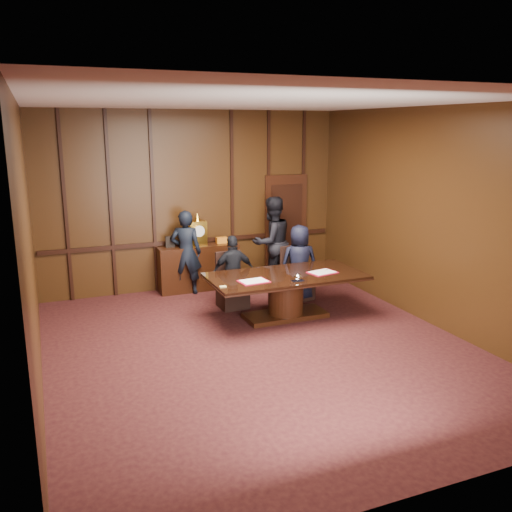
{
  "coord_description": "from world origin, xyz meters",
  "views": [
    {
      "loc": [
        -2.86,
        -6.82,
        3.17
      ],
      "look_at": [
        0.48,
        1.4,
        1.05
      ],
      "focal_mm": 38.0,
      "sensor_mm": 36.0,
      "label": 1
    }
  ],
  "objects_px": {
    "signatory_right": "(299,263)",
    "witness_right": "(272,242)",
    "conference_table": "(286,289)",
    "sideboard": "(199,266)",
    "witness_left": "(186,252)",
    "signatory_left": "(233,272)"
  },
  "relations": [
    {
      "from": "signatory_right",
      "to": "witness_right",
      "type": "distance_m",
      "value": 1.02
    },
    {
      "from": "signatory_right",
      "to": "conference_table",
      "type": "bearing_deg",
      "value": 62.37
    },
    {
      "from": "sideboard",
      "to": "witness_right",
      "type": "bearing_deg",
      "value": -14.44
    },
    {
      "from": "signatory_right",
      "to": "witness_left",
      "type": "relative_size",
      "value": 0.87
    },
    {
      "from": "sideboard",
      "to": "witness_left",
      "type": "distance_m",
      "value": 0.47
    },
    {
      "from": "sideboard",
      "to": "signatory_left",
      "type": "xyz_separation_m",
      "value": [
        0.25,
        -1.36,
        0.18
      ]
    },
    {
      "from": "sideboard",
      "to": "conference_table",
      "type": "xyz_separation_m",
      "value": [
        0.9,
        -2.16,
        0.02
      ]
    },
    {
      "from": "conference_table",
      "to": "sideboard",
      "type": "bearing_deg",
      "value": 112.6
    },
    {
      "from": "conference_table",
      "to": "signatory_left",
      "type": "xyz_separation_m",
      "value": [
        -0.65,
        0.8,
        0.15
      ]
    },
    {
      "from": "witness_right",
      "to": "signatory_left",
      "type": "bearing_deg",
      "value": 26.39
    },
    {
      "from": "sideboard",
      "to": "witness_right",
      "type": "relative_size",
      "value": 0.87
    },
    {
      "from": "conference_table",
      "to": "signatory_left",
      "type": "height_order",
      "value": "signatory_left"
    },
    {
      "from": "sideboard",
      "to": "witness_left",
      "type": "bearing_deg",
      "value": -151.06
    },
    {
      "from": "conference_table",
      "to": "witness_left",
      "type": "bearing_deg",
      "value": 120.71
    },
    {
      "from": "sideboard",
      "to": "signatory_left",
      "type": "bearing_deg",
      "value": -79.63
    },
    {
      "from": "sideboard",
      "to": "witness_right",
      "type": "xyz_separation_m",
      "value": [
        1.43,
        -0.37,
        0.43
      ]
    },
    {
      "from": "sideboard",
      "to": "signatory_right",
      "type": "xyz_separation_m",
      "value": [
        1.55,
        -1.36,
        0.23
      ]
    },
    {
      "from": "sideboard",
      "to": "conference_table",
      "type": "height_order",
      "value": "sideboard"
    },
    {
      "from": "sideboard",
      "to": "signatory_right",
      "type": "distance_m",
      "value": 2.07
    },
    {
      "from": "signatory_left",
      "to": "witness_left",
      "type": "distance_m",
      "value": 1.32
    },
    {
      "from": "conference_table",
      "to": "witness_left",
      "type": "distance_m",
      "value": 2.35
    },
    {
      "from": "signatory_left",
      "to": "signatory_right",
      "type": "distance_m",
      "value": 1.3
    }
  ]
}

